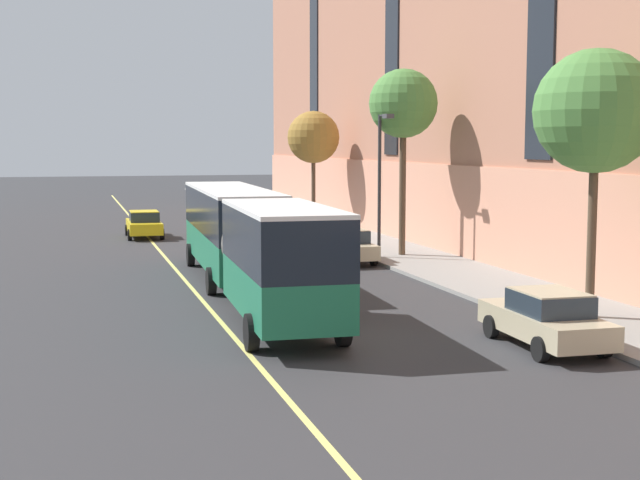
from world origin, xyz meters
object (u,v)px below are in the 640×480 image
at_px(parked_car_champagne_2, 546,319).
at_px(taxi_cab, 144,224).
at_px(city_bus, 247,237).
at_px(parked_car_navy_3, 270,217).
at_px(street_lamp, 381,169).
at_px(street_tree_far_downtown, 313,138).
at_px(parked_car_champagne_0, 346,245).
at_px(street_tree_far_uptown, 403,105).
at_px(street_tree_mid_block, 596,112).

bearing_deg(parked_car_champagne_2, taxi_cab, 104.32).
bearing_deg(city_bus, parked_car_champagne_2, -59.35).
distance_m(parked_car_navy_3, street_lamp, 16.59).
distance_m(taxi_cab, street_tree_far_downtown, 12.60).
xyz_separation_m(parked_car_champagne_0, parked_car_navy_3, (0.08, 16.28, -0.00)).
bearing_deg(street_tree_far_uptown, taxi_cab, 131.33).
bearing_deg(street_tree_mid_block, city_bus, 140.81).
bearing_deg(taxi_cab, street_lamp, -53.84).
distance_m(parked_car_champagne_2, parked_car_navy_3, 34.10).
relative_size(street_tree_mid_block, street_tree_far_downtown, 1.10).
bearing_deg(city_bus, street_tree_far_downtown, 69.41).
bearing_deg(street_lamp, parked_car_champagne_0, -175.40).
distance_m(parked_car_champagne_0, street_tree_far_downtown, 17.79).
height_order(city_bus, parked_car_champagne_0, city_bus).
distance_m(city_bus, street_tree_mid_block, 12.55).
bearing_deg(parked_car_champagne_0, parked_car_champagne_2, -90.00).
distance_m(parked_car_champagne_0, street_tree_far_uptown, 7.18).
height_order(parked_car_navy_3, street_tree_far_downtown, street_tree_far_downtown).
xyz_separation_m(parked_car_champagne_0, street_tree_far_downtown, (3.09, 16.79, 5.02)).
relative_size(parked_car_champagne_0, parked_car_champagne_2, 1.02).
bearing_deg(street_tree_far_uptown, street_tree_far_downtown, 90.00).
xyz_separation_m(taxi_cab, street_lamp, (9.74, -13.33, 3.45)).
height_order(parked_car_navy_3, street_tree_far_uptown, street_tree_far_uptown).
bearing_deg(street_tree_far_uptown, parked_car_champagne_2, -99.38).
bearing_deg(street_tree_far_uptown, street_lamp, -151.16).
bearing_deg(street_lamp, street_tree_far_uptown, 28.84).
relative_size(street_tree_far_downtown, street_lamp, 1.11).
relative_size(parked_car_champagne_0, parked_car_navy_3, 1.02).
distance_m(city_bus, parked_car_navy_3, 24.68).
bearing_deg(street_lamp, street_tree_far_downtown, 85.41).
distance_m(parked_car_navy_3, street_tree_mid_block, 31.96).
distance_m(parked_car_champagne_0, taxi_cab, 15.66).
xyz_separation_m(parked_car_champagne_0, street_tree_mid_block, (3.09, -15.04, 5.57)).
xyz_separation_m(parked_car_champagne_0, parked_car_champagne_2, (-0.00, -17.81, -0.00)).
distance_m(taxi_cab, street_tree_far_uptown, 17.96).
height_order(parked_car_navy_3, street_lamp, street_lamp).
height_order(parked_car_champagne_2, street_tree_far_uptown, street_tree_far_uptown).
relative_size(city_bus, taxi_cab, 4.37).
relative_size(parked_car_champagne_0, taxi_cab, 1.01).
height_order(street_tree_far_uptown, street_lamp, street_tree_far_uptown).
distance_m(parked_car_champagne_0, street_tree_mid_block, 16.33).
bearing_deg(parked_car_champagne_2, parked_car_navy_3, 89.86).
height_order(parked_car_champagne_2, street_tree_mid_block, street_tree_mid_block).
relative_size(parked_car_champagne_2, street_tree_far_uptown, 0.53).
bearing_deg(parked_car_navy_3, parked_car_champagne_2, -90.14).
height_order(street_tree_mid_block, street_tree_far_downtown, street_tree_mid_block).
distance_m(street_tree_mid_block, street_tree_far_uptown, 15.94).
xyz_separation_m(street_tree_mid_block, street_tree_far_uptown, (0.00, 15.91, 0.86)).
bearing_deg(taxi_cab, city_bus, -84.79).
relative_size(parked_car_champagne_2, street_tree_far_downtown, 0.63).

